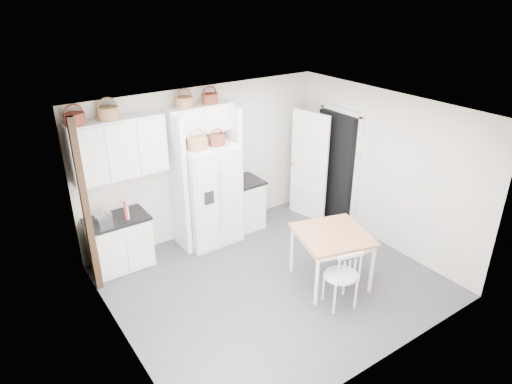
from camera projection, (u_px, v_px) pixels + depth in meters
floor at (273, 281)px, 6.90m from camera, size 4.50×4.50×0.00m
ceiling at (276, 113)px, 5.80m from camera, size 4.50×4.50×0.00m
wall_back at (205, 162)px, 7.84m from camera, size 4.50×0.00×4.50m
wall_left at (116, 255)px, 5.19m from camera, size 0.00×4.00×4.00m
wall_right at (383, 170)px, 7.51m from camera, size 0.00×4.00×4.00m
refrigerator at (209, 194)px, 7.66m from camera, size 0.90×0.73×1.75m
base_cab_left at (120, 243)px, 7.11m from camera, size 0.89×0.56×0.82m
base_cab_right at (246, 204)px, 8.31m from camera, size 0.50×0.59×0.87m
dining_table at (331, 258)px, 6.75m from camera, size 1.22×1.22×0.82m
windsor_chair at (341, 275)px, 6.23m from camera, size 0.56×0.53×0.96m
counter_left at (117, 219)px, 6.93m from camera, size 0.92×0.60×0.04m
counter_right at (245, 181)px, 8.12m from camera, size 0.54×0.63×0.04m
toaster at (104, 219)px, 6.75m from camera, size 0.25×0.18×0.15m
cookbook_red at (126, 211)px, 6.88m from camera, size 0.07×0.17×0.24m
cookbook_cream at (127, 211)px, 6.89m from camera, size 0.06×0.16×0.24m
basket_upper_a at (75, 119)px, 6.19m from camera, size 0.28×0.28×0.16m
basket_upper_b at (108, 113)px, 6.42m from camera, size 0.30×0.30×0.18m
basket_bridge_a at (184, 102)px, 7.03m from camera, size 0.29×0.29×0.16m
basket_bridge_b at (210, 98)px, 7.27m from camera, size 0.27×0.27×0.15m
basket_fridge_a at (197, 144)px, 7.07m from camera, size 0.33×0.33×0.18m
basket_fridge_b at (217, 140)px, 7.26m from camera, size 0.27×0.27×0.15m
upper_cabinet at (118, 148)px, 6.69m from camera, size 1.40×0.34×0.90m
bridge_cabinet at (199, 119)px, 7.29m from camera, size 1.12×0.34×0.45m
fridge_panel_left at (178, 185)px, 7.34m from camera, size 0.08×0.60×2.30m
fridge_panel_right at (232, 171)px, 7.87m from camera, size 0.08×0.60×2.30m
trim_post at (86, 209)px, 6.22m from camera, size 0.09×0.09×2.60m
doorway_void at (336, 168)px, 8.32m from camera, size 0.18×0.85×2.05m
door_slab at (309, 166)px, 8.39m from camera, size 0.21×0.79×2.05m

